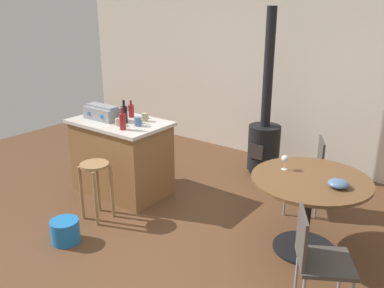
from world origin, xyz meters
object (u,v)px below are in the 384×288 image
at_px(bottle_2, 124,114).
at_px(cup_1, 145,117).
at_px(folding_chair_far, 316,256).
at_px(cup_2, 138,122).
at_px(serving_bowl, 338,184).
at_px(toolbox, 103,112).
at_px(folding_chair_near, 308,169).
at_px(dining_table, 309,195).
at_px(bottle_0, 123,121).
at_px(wine_glass, 285,159).
at_px(cup_0, 118,122).
at_px(wooden_stool, 96,179).
at_px(plastic_bucket, 65,231).
at_px(wood_stove, 264,136).
at_px(kitchen_island, 122,157).
at_px(bottle_1, 131,111).

xyz_separation_m(bottle_2, cup_1, (0.16, 0.18, -0.05)).
height_order(folding_chair_far, cup_2, cup_2).
bearing_deg(serving_bowl, toolbox, -176.96).
distance_m(folding_chair_near, cup_1, 1.99).
bearing_deg(serving_bowl, cup_1, 177.91).
height_order(dining_table, bottle_0, bottle_0).
relative_size(cup_1, wine_glass, 0.76).
height_order(cup_0, wine_glass, cup_0).
bearing_deg(wooden_stool, plastic_bucket, -77.75).
bearing_deg(wooden_stool, dining_table, 20.64).
xyz_separation_m(folding_chair_far, wood_stove, (-1.60, 2.25, 0.04)).
distance_m(cup_0, plastic_bucket, 1.36).
xyz_separation_m(toolbox, bottle_0, (0.51, -0.16, 0.02)).
relative_size(wooden_stool, toolbox, 1.43).
bearing_deg(kitchen_island, bottle_0, -37.47).
bearing_deg(toolbox, bottle_2, 10.09).
bearing_deg(cup_1, cup_0, -110.54).
height_order(folding_chair_far, bottle_0, bottle_0).
relative_size(wood_stove, bottle_1, 10.40).
bearing_deg(toolbox, bottle_1, 51.67).
distance_m(bottle_1, plastic_bucket, 1.69).
distance_m(kitchen_island, toolbox, 0.59).
distance_m(folding_chair_near, serving_bowl, 1.04).
height_order(bottle_0, serving_bowl, bottle_0).
bearing_deg(wooden_stool, cup_0, 105.22).
bearing_deg(bottle_1, folding_chair_near, 18.74).
height_order(toolbox, cup_2, toolbox).
xyz_separation_m(folding_chair_far, toolbox, (-2.95, 0.58, 0.51)).
height_order(cup_1, cup_2, cup_2).
height_order(folding_chair_near, wood_stove, wood_stove).
xyz_separation_m(cup_1, plastic_bucket, (0.13, -1.35, -0.86)).
height_order(wooden_stool, bottle_1, bottle_1).
bearing_deg(wood_stove, folding_chair_far, -54.64).
height_order(dining_table, cup_1, cup_1).
xyz_separation_m(wood_stove, bottle_1, (-1.14, -1.39, 0.47)).
distance_m(dining_table, folding_chair_far, 0.87).
bearing_deg(kitchen_island, cup_1, 34.98).
xyz_separation_m(folding_chair_far, cup_1, (-2.48, 0.82, 0.48)).
height_order(folding_chair_far, bottle_2, bottle_2).
xyz_separation_m(wood_stove, plastic_bucket, (-0.75, -2.78, -0.42)).
xyz_separation_m(wine_glass, serving_bowl, (0.55, -0.09, -0.07)).
relative_size(folding_chair_near, plastic_bucket, 3.02).
distance_m(folding_chair_far, bottle_0, 2.53).
bearing_deg(folding_chair_near, wooden_stool, -138.73).
distance_m(bottle_0, plastic_bucket, 1.32).
height_order(dining_table, cup_2, cup_2).
bearing_deg(cup_1, serving_bowl, -2.09).
bearing_deg(dining_table, bottle_2, -176.42).
bearing_deg(bottle_1, serving_bowl, -2.65).
distance_m(wooden_stool, plastic_bucket, 0.64).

